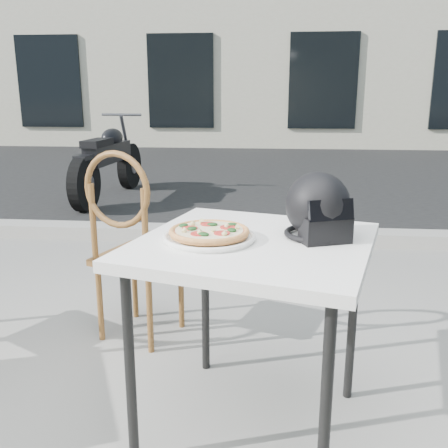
# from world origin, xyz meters

# --- Properties ---
(street_asphalt) EXTENTS (30.00, 8.00, 0.00)m
(street_asphalt) POSITION_xyz_m (0.00, 7.00, 0.00)
(street_asphalt) COLOR black
(street_asphalt) RESTS_ON ground
(curb) EXTENTS (30.00, 0.25, 0.12)m
(curb) POSITION_xyz_m (0.00, 3.00, 0.06)
(curb) COLOR #A19D96
(curb) RESTS_ON ground
(building_across) EXTENTS (16.00, 6.06, 7.00)m
(building_across) POSITION_xyz_m (-0.00, 13.99, 3.50)
(building_across) COLOR #EFE6C8
(building_across) RESTS_ON ground
(cafe_table_main) EXTENTS (1.02, 1.02, 0.79)m
(cafe_table_main) POSITION_xyz_m (0.47, 0.37, 0.72)
(cafe_table_main) COLOR white
(cafe_table_main) RESTS_ON ground
(plate) EXTENTS (0.46, 0.46, 0.02)m
(plate) POSITION_xyz_m (0.31, 0.35, 0.80)
(plate) COLOR white
(plate) RESTS_ON cafe_table_main
(pizza) EXTENTS (0.37, 0.37, 0.04)m
(pizza) POSITION_xyz_m (0.31, 0.35, 0.82)
(pizza) COLOR #CD8B4B
(pizza) RESTS_ON plate
(helmet) EXTENTS (0.31, 0.32, 0.25)m
(helmet) POSITION_xyz_m (0.71, 0.42, 0.90)
(helmet) COLOR black
(helmet) RESTS_ON cafe_table_main
(cafe_chair_main) EXTENTS (0.51, 0.51, 1.05)m
(cafe_chair_main) POSITION_xyz_m (-0.20, 1.05, 0.58)
(cafe_chair_main) COLOR brown
(cafe_chair_main) RESTS_ON ground
(motorcycle) EXTENTS (0.55, 2.13, 1.06)m
(motorcycle) POSITION_xyz_m (-1.53, 4.78, 0.46)
(motorcycle) COLOR black
(motorcycle) RESTS_ON street_asphalt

